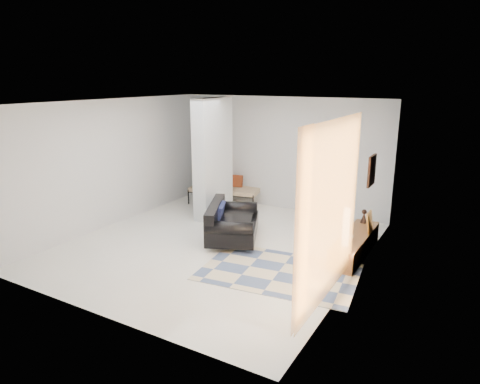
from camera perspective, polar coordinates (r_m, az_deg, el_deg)
The scene contains 17 objects.
floor at distance 8.61m, azimuth -3.18°, elevation -7.11°, with size 6.00×6.00×0.00m, color silver.
ceiling at distance 7.99m, azimuth -3.48°, elevation 11.84°, with size 6.00×6.00×0.00m, color white.
wall_back at distance 10.78m, azimuth 5.43°, elevation 5.11°, with size 6.00×6.00×0.00m, color silver.
wall_front at distance 6.00m, azimuth -19.15°, elevation -3.69°, with size 6.00×6.00×0.00m, color silver.
wall_left at distance 9.93m, azimuth -16.78°, elevation 3.70°, with size 6.00×6.00×0.00m, color silver.
wall_right at distance 7.11m, azimuth 15.60°, elevation -0.53°, with size 6.00×6.00×0.00m, color silver.
partition_column at distance 10.09m, azimuth -3.62°, elevation 4.48°, with size 0.35×1.20×2.80m, color silver.
hallway_door at distance 11.82m, azimuth -4.03°, elevation 4.14°, with size 0.85×0.06×2.04m, color beige.
curtain at distance 6.05m, azimuth 12.15°, elevation -2.51°, with size 2.55×2.55×0.00m, color #FFA843.
wall_art at distance 7.92m, azimuth 17.17°, elevation 2.76°, with size 0.04×0.45×0.55m, color #371A0F.
media_console at distance 8.37m, azimuth 15.07°, elevation -6.78°, with size 0.45×1.93×0.80m.
loveseat at distance 8.78m, azimuth -1.33°, elevation -4.17°, with size 1.51×1.85×0.76m.
daybed at distance 11.31m, azimuth -2.10°, elevation 0.54°, with size 1.93×1.11×0.77m.
area_rug at distance 7.51m, azimuth 5.21°, elevation -10.55°, with size 2.61×1.74×0.01m, color #C5B897.
cylinder_lamp at distance 7.61m, azimuth 13.95°, elevation -4.61°, with size 0.12×0.12×0.68m, color white.
bronze_figurine at distance 8.98m, azimuth 16.20°, elevation -3.11°, with size 0.14×0.14×0.27m, color black, non-canonical shape.
vase at distance 7.97m, azimuth 14.22°, elevation -5.58°, with size 0.19×0.19×0.20m, color silver.
Camera 1 is at (4.37, -6.68, 3.23)m, focal length 32.00 mm.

